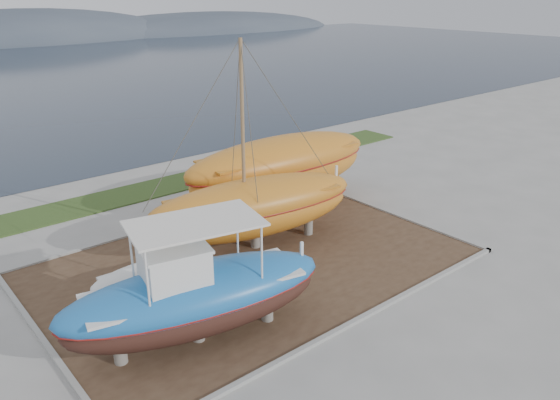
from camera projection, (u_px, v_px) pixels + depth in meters
ground at (315, 300)px, 21.45m from camera, size 140.00×140.00×0.00m
dirt_patch at (253, 263)px, 24.30m from camera, size 18.00×12.00×0.06m
curb_frame at (253, 262)px, 24.28m from camera, size 18.60×12.60×0.15m
grass_strip at (136, 193)px, 32.51m from camera, size 44.00×3.00×0.08m
blue_caique at (195, 284)px, 18.15m from camera, size 9.63×4.78×4.44m
white_dinghy at (147, 281)px, 21.42m from camera, size 4.50×1.85×1.33m
orange_sailboat at (254, 149)px, 24.00m from camera, size 10.55×4.79×9.52m
orange_bare_hull at (280, 173)px, 29.88m from camera, size 11.84×4.06×3.83m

